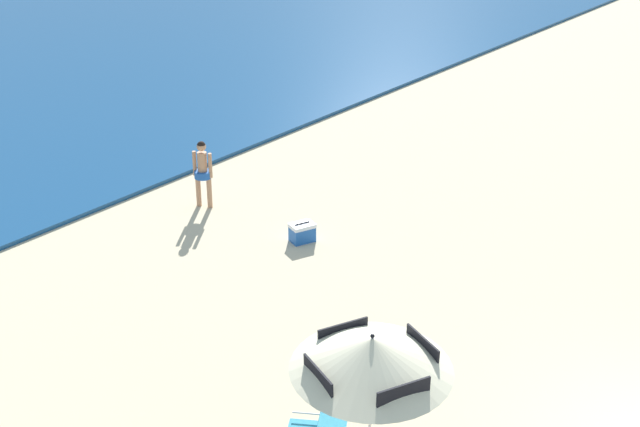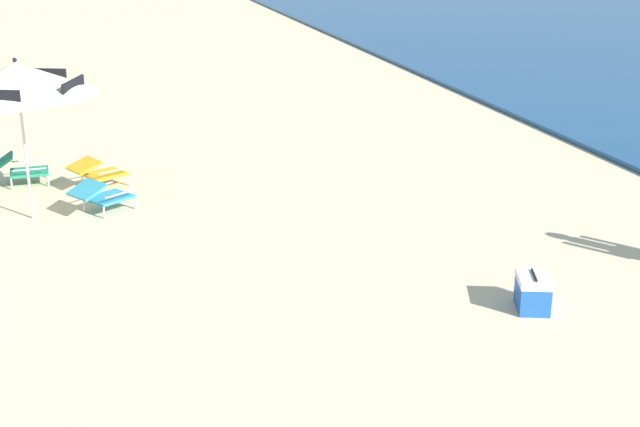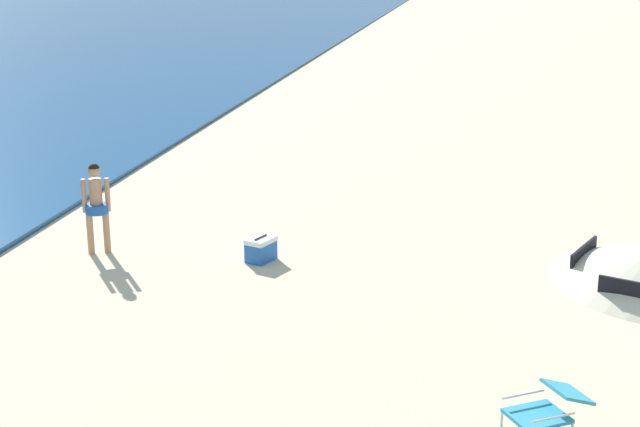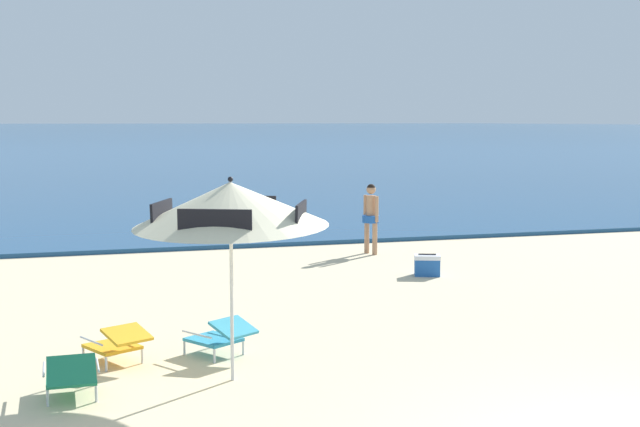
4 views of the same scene
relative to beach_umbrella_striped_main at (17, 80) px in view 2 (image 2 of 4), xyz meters
name	(u,v)px [view 2 (image 2 of 4)]	position (x,y,z in m)	size (l,w,h in m)	color
beach_umbrella_striped_main	(17,80)	(0.00, 0.00, 0.00)	(3.09, 3.10, 2.35)	silver
lounge_chair_under_umbrella	(98,171)	(-1.23, 1.02, -1.76)	(0.86, 1.00, 0.50)	gold
lounge_chair_beside_umbrella	(20,169)	(-1.78, -0.20, -1.77)	(0.59, 0.91, 0.53)	#1E7F56
lounge_chair_facing_sea	(102,195)	(0.04, 1.00, -1.76)	(0.91, 1.01, 0.51)	teal
cooler_box	(533,292)	(4.82, 5.46, -1.83)	(0.59, 0.50, 0.43)	#1E56A8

